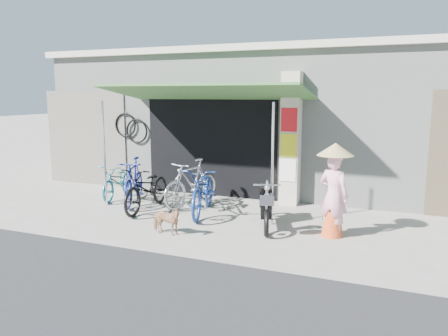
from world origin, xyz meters
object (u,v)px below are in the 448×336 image
at_px(bike_black, 147,188).
at_px(bike_silver, 192,183).
at_px(bike_blue, 134,181).
at_px(moped, 266,204).
at_px(bike_teal, 118,181).
at_px(bike_navy, 204,190).
at_px(street_dog, 166,220).
at_px(nun, 334,190).

height_order(bike_black, bike_silver, bike_silver).
distance_m(bike_black, bike_silver, 1.00).
distance_m(bike_blue, moped, 3.37).
height_order(bike_teal, bike_silver, bike_silver).
bearing_deg(bike_blue, bike_navy, -27.18).
bearing_deg(bike_blue, street_dog, -64.42).
bearing_deg(bike_teal, moped, -23.94).
relative_size(bike_black, bike_navy, 0.95).
distance_m(bike_silver, street_dog, 2.09).
height_order(bike_teal, bike_navy, bike_navy).
bearing_deg(bike_navy, bike_blue, 160.40).
distance_m(moped, nun, 1.34).
relative_size(bike_black, street_dog, 2.97).
xyz_separation_m(bike_blue, bike_silver, (1.34, 0.30, 0.01)).
height_order(bike_blue, nun, nun).
height_order(bike_blue, bike_navy, bike_blue).
bearing_deg(nun, moped, 14.91).
height_order(bike_silver, moped, bike_silver).
bearing_deg(street_dog, bike_teal, 52.96).
bearing_deg(bike_teal, bike_blue, -37.88).
height_order(bike_blue, bike_silver, bike_silver).
bearing_deg(bike_black, bike_navy, 4.14).
distance_m(bike_silver, bike_navy, 0.73).
xyz_separation_m(street_dog, nun, (2.79, 1.03, 0.57)).
bearing_deg(moped, street_dog, -160.22).
bearing_deg(nun, bike_black, 16.37).
bearing_deg(bike_teal, street_dog, -51.02).
bearing_deg(bike_blue, bike_silver, -8.23).
distance_m(bike_black, nun, 4.03).
xyz_separation_m(bike_blue, bike_black, (0.60, -0.37, -0.04)).
bearing_deg(moped, bike_silver, 139.06).
bearing_deg(nun, bike_silver, 4.00).
xyz_separation_m(bike_black, bike_navy, (1.26, 0.17, 0.03)).
height_order(bike_teal, street_dog, bike_teal).
relative_size(bike_blue, bike_black, 0.95).
height_order(bike_teal, bike_black, bike_black).
bearing_deg(moped, bike_teal, 149.81).
xyz_separation_m(bike_teal, bike_navy, (2.53, -0.53, 0.09)).
distance_m(bike_blue, bike_silver, 1.37).
bearing_deg(moped, bike_navy, 148.91).
height_order(bike_teal, moped, moped).
bearing_deg(street_dog, bike_navy, 0.57).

